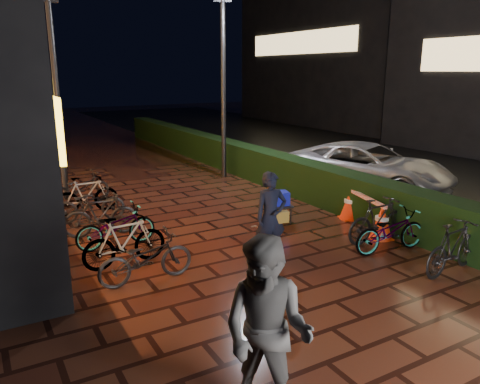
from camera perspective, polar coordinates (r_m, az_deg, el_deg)
ground at (r=8.17m, az=6.40°, el=-10.00°), size 80.00×80.00×0.00m
asphalt_road at (r=17.68m, az=20.58°, el=2.63°), size 11.00×60.00×0.01m
hedge at (r=16.22m, az=-0.81°, el=4.35°), size 0.70×20.00×1.00m
bystander_person at (r=4.67m, az=3.33°, el=-16.77°), size 1.13×1.19×1.93m
van at (r=14.05m, az=15.23°, el=2.98°), size 3.95×5.35×1.35m
far_buildings at (r=26.87m, az=25.92°, el=19.84°), size 9.08×31.00×14.00m
lamp_post_hedge at (r=15.01m, az=-2.06°, el=13.76°), size 0.55×0.25×5.76m
lamp_post_sf at (r=13.11m, az=-21.50°, el=11.70°), size 0.51×0.18×5.36m
cyclist at (r=8.37m, az=3.65°, el=-4.67°), size 0.64×1.24×1.70m
traffic_barrier at (r=10.65m, az=14.98°, el=-2.39°), size 0.85×1.82×0.74m
cart_assembly at (r=10.67m, az=4.77°, el=-0.98°), size 0.69×0.58×1.04m
parked_bikes_storefront at (r=10.31m, az=-16.38°, el=-2.67°), size 1.77×6.05×0.92m
parked_bikes_hedge at (r=9.35m, az=19.37°, el=-4.63°), size 1.78×2.26×0.92m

